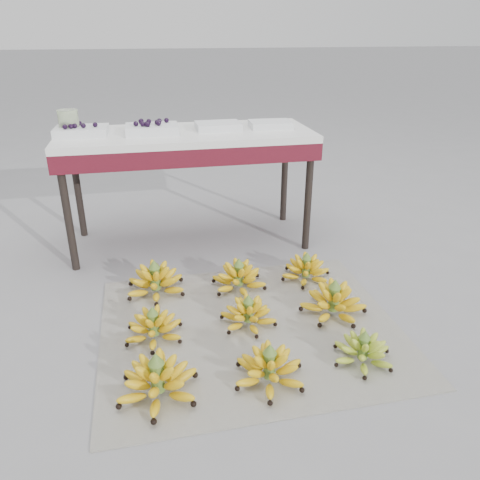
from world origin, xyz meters
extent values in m
plane|color=gray|center=(0.00, 0.00, 0.00)|extent=(60.00, 60.00, 0.00)
cube|color=beige|center=(0.10, 0.05, 0.00)|extent=(1.26, 1.06, 0.01)
ellipsoid|color=gold|center=(-0.30, -0.28, 0.05)|extent=(0.34, 0.34, 0.09)
ellipsoid|color=gold|center=(-0.30, -0.28, 0.09)|extent=(0.24, 0.24, 0.06)
ellipsoid|color=gold|center=(-0.30, -0.28, 0.12)|extent=(0.16, 0.16, 0.05)
cylinder|color=#537229|center=(-0.30, -0.28, 0.09)|extent=(0.05, 0.05, 0.12)
cone|color=#537229|center=(-0.30, -0.28, 0.16)|extent=(0.06, 0.06, 0.04)
ellipsoid|color=gold|center=(0.09, -0.29, 0.05)|extent=(0.31, 0.31, 0.08)
ellipsoid|color=gold|center=(0.09, -0.29, 0.08)|extent=(0.22, 0.22, 0.06)
ellipsoid|color=gold|center=(0.09, -0.29, 0.11)|extent=(0.14, 0.14, 0.05)
cylinder|color=#537229|center=(0.09, -0.29, 0.08)|extent=(0.04, 0.04, 0.11)
cone|color=#537229|center=(0.09, -0.29, 0.15)|extent=(0.05, 0.05, 0.04)
ellipsoid|color=#7AA92A|center=(0.47, -0.26, 0.04)|extent=(0.27, 0.27, 0.07)
ellipsoid|color=#7AA92A|center=(0.47, -0.26, 0.07)|extent=(0.19, 0.19, 0.05)
ellipsoid|color=#7AA92A|center=(0.47, -0.26, 0.10)|extent=(0.12, 0.12, 0.04)
cylinder|color=#537229|center=(0.47, -0.26, 0.07)|extent=(0.04, 0.04, 0.09)
cone|color=#537229|center=(0.47, -0.26, 0.13)|extent=(0.04, 0.04, 0.03)
ellipsoid|color=gold|center=(-0.30, 0.06, 0.04)|extent=(0.26, 0.26, 0.07)
ellipsoid|color=gold|center=(-0.30, 0.06, 0.07)|extent=(0.18, 0.18, 0.05)
ellipsoid|color=gold|center=(-0.30, 0.06, 0.10)|extent=(0.12, 0.12, 0.05)
cylinder|color=#537229|center=(-0.30, 0.06, 0.07)|extent=(0.04, 0.04, 0.10)
cone|color=#537229|center=(-0.30, 0.06, 0.14)|extent=(0.05, 0.05, 0.04)
ellipsoid|color=gold|center=(0.10, 0.07, 0.04)|extent=(0.30, 0.30, 0.07)
ellipsoid|color=gold|center=(0.10, 0.07, 0.07)|extent=(0.21, 0.21, 0.05)
ellipsoid|color=gold|center=(0.10, 0.07, 0.10)|extent=(0.14, 0.14, 0.04)
cylinder|color=#537229|center=(0.10, 0.07, 0.07)|extent=(0.04, 0.04, 0.10)
cone|color=#537229|center=(0.10, 0.07, 0.14)|extent=(0.05, 0.05, 0.04)
ellipsoid|color=gold|center=(0.49, 0.08, 0.05)|extent=(0.36, 0.36, 0.09)
ellipsoid|color=gold|center=(0.49, 0.08, 0.09)|extent=(0.25, 0.25, 0.06)
ellipsoid|color=gold|center=(0.49, 0.08, 0.12)|extent=(0.17, 0.17, 0.05)
cylinder|color=#537229|center=(0.49, 0.08, 0.09)|extent=(0.05, 0.05, 0.12)
cone|color=#537229|center=(0.49, 0.08, 0.16)|extent=(0.06, 0.06, 0.04)
ellipsoid|color=gold|center=(-0.28, 0.42, 0.05)|extent=(0.33, 0.33, 0.09)
ellipsoid|color=gold|center=(-0.28, 0.42, 0.09)|extent=(0.23, 0.23, 0.06)
ellipsoid|color=gold|center=(-0.28, 0.42, 0.12)|extent=(0.15, 0.15, 0.05)
cylinder|color=#537229|center=(-0.28, 0.42, 0.09)|extent=(0.05, 0.05, 0.12)
cone|color=#537229|center=(-0.28, 0.42, 0.16)|extent=(0.06, 0.06, 0.04)
ellipsoid|color=gold|center=(0.12, 0.39, 0.05)|extent=(0.29, 0.29, 0.08)
ellipsoid|color=gold|center=(0.12, 0.39, 0.08)|extent=(0.21, 0.21, 0.06)
ellipsoid|color=gold|center=(0.12, 0.39, 0.11)|extent=(0.13, 0.13, 0.05)
cylinder|color=#537229|center=(0.12, 0.39, 0.08)|extent=(0.04, 0.04, 0.11)
cone|color=#537229|center=(0.12, 0.39, 0.15)|extent=(0.05, 0.05, 0.04)
ellipsoid|color=gold|center=(0.47, 0.40, 0.04)|extent=(0.29, 0.29, 0.07)
ellipsoid|color=gold|center=(0.47, 0.40, 0.08)|extent=(0.20, 0.20, 0.06)
ellipsoid|color=gold|center=(0.47, 0.40, 0.11)|extent=(0.13, 0.13, 0.05)
cylinder|color=#537229|center=(0.47, 0.40, 0.08)|extent=(0.04, 0.04, 0.10)
cone|color=#537229|center=(0.47, 0.40, 0.14)|extent=(0.05, 0.05, 0.04)
cylinder|color=black|center=(-0.69, 0.77, 0.31)|extent=(0.04, 0.04, 0.62)
cylinder|color=black|center=(0.59, 0.77, 0.31)|extent=(0.04, 0.04, 0.62)
cylinder|color=black|center=(-0.69, 1.23, 0.31)|extent=(0.04, 0.04, 0.62)
cylinder|color=black|center=(0.59, 1.23, 0.31)|extent=(0.04, 0.04, 0.62)
cube|color=#58101D|center=(-0.05, 1.00, 0.58)|extent=(1.37, 0.55, 0.09)
cube|color=white|center=(-0.05, 1.00, 0.64)|extent=(1.37, 0.55, 0.04)
cube|color=silver|center=(-0.59, 1.01, 0.68)|extent=(0.27, 0.20, 0.04)
sphere|color=black|center=(-0.52, 0.99, 0.72)|extent=(0.03, 0.03, 0.03)
sphere|color=black|center=(-0.62, 0.98, 0.72)|extent=(0.03, 0.03, 0.03)
sphere|color=black|center=(-0.67, 1.04, 0.72)|extent=(0.03, 0.03, 0.03)
sphere|color=black|center=(-0.67, 1.01, 0.72)|extent=(0.03, 0.03, 0.03)
sphere|color=black|center=(-0.67, 0.95, 0.72)|extent=(0.03, 0.03, 0.03)
sphere|color=black|center=(-0.60, 1.05, 0.72)|extent=(0.03, 0.03, 0.03)
sphere|color=black|center=(-0.66, 1.01, 0.72)|extent=(0.03, 0.03, 0.03)
sphere|color=black|center=(-0.67, 1.03, 0.72)|extent=(0.03, 0.03, 0.03)
sphere|color=black|center=(-0.58, 0.97, 0.72)|extent=(0.03, 0.03, 0.03)
sphere|color=black|center=(-0.64, 0.96, 0.72)|extent=(0.03, 0.03, 0.03)
cube|color=silver|center=(-0.23, 0.99, 0.68)|extent=(0.28, 0.20, 0.04)
sphere|color=black|center=(-0.25, 0.93, 0.72)|extent=(0.03, 0.03, 0.03)
sphere|color=black|center=(-0.29, 1.02, 0.72)|extent=(0.03, 0.03, 0.03)
sphere|color=black|center=(-0.15, 1.03, 0.72)|extent=(0.03, 0.03, 0.03)
sphere|color=black|center=(-0.28, 0.95, 0.72)|extent=(0.03, 0.03, 0.03)
sphere|color=black|center=(-0.26, 0.94, 0.72)|extent=(0.03, 0.03, 0.03)
sphere|color=black|center=(-0.20, 0.98, 0.72)|extent=(0.03, 0.03, 0.03)
sphere|color=black|center=(-0.31, 0.96, 0.72)|extent=(0.03, 0.03, 0.03)
sphere|color=black|center=(-0.28, 1.04, 0.72)|extent=(0.03, 0.03, 0.03)
sphere|color=black|center=(-0.24, 1.02, 0.72)|extent=(0.03, 0.03, 0.03)
sphere|color=black|center=(-0.19, 1.02, 0.72)|extent=(0.03, 0.03, 0.03)
sphere|color=black|center=(-0.19, 0.95, 0.72)|extent=(0.03, 0.03, 0.03)
cube|color=silver|center=(0.13, 1.01, 0.68)|extent=(0.25, 0.18, 0.04)
cube|color=silver|center=(0.43, 1.01, 0.68)|extent=(0.24, 0.18, 0.04)
cylinder|color=#E0F5C3|center=(-0.65, 1.03, 0.72)|extent=(0.11, 0.11, 0.13)
camera|label=1|loc=(-0.28, -1.57, 1.17)|focal=35.00mm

